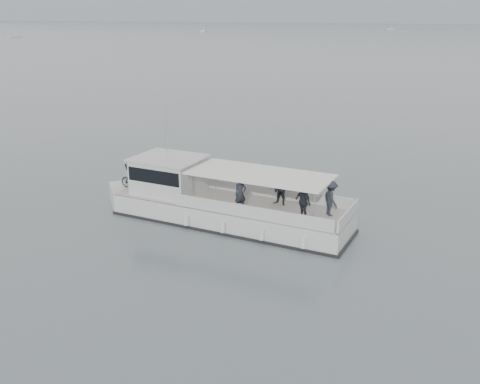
% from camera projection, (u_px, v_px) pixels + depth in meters
% --- Properties ---
extents(ground, '(1400.00, 1400.00, 0.00)m').
position_uv_depth(ground, '(183.00, 227.00, 24.68)').
color(ground, slate).
rests_on(ground, ground).
extents(tour_boat, '(12.86, 3.43, 5.38)m').
position_uv_depth(tour_boat, '(209.00, 202.00, 25.34)').
color(tour_boat, white).
rests_on(tour_boat, ground).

